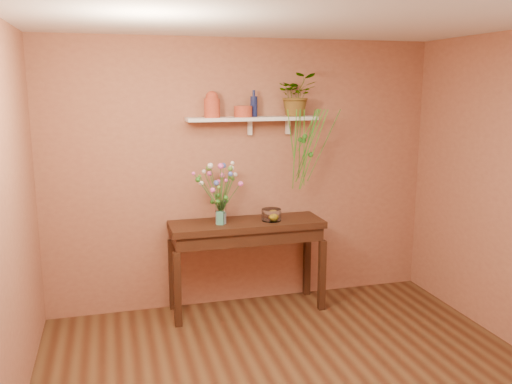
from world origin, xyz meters
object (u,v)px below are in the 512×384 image
Objects in this scene: blue_bottle at (254,106)px; glass_vase at (221,214)px; spider_plant at (297,95)px; bouquet at (219,181)px; glass_bowl at (271,215)px; terracotta_jug at (212,105)px; sideboard at (247,234)px.

glass_vase is (-0.38, -0.17, -1.03)m from blue_bottle.
bouquet is (-0.82, -0.14, -0.80)m from spider_plant.
spider_plant is 1.22m from glass_bowl.
glass_vase is 0.33m from bouquet.
blue_bottle is at bearing 23.18° from bouquet.
terracotta_jug is 0.72m from bouquet.
spider_plant is 1.16m from bouquet.
blue_bottle is 1.16× the size of glass_vase.
blue_bottle is 1.11m from glass_vase.
glass_bowl is at bearing -8.46° from sideboard.
terracotta_jug is at bearing -175.23° from blue_bottle.
glass_bowl is (-0.31, -0.16, -1.17)m from spider_plant.
glass_bowl is (0.13, -0.19, -1.07)m from blue_bottle.
glass_bowl is (0.55, -0.15, -1.08)m from terracotta_jug.
terracotta_jug is 1.22m from glass_bowl.
glass_bowl is (0.24, -0.04, 0.19)m from sideboard.
spider_plant is 1.90× the size of glass_vase.
terracotta_jug is 0.97× the size of blue_bottle.
blue_bottle is at bearing 124.71° from glass_bowl.
blue_bottle reaches higher than terracotta_jug.
terracotta_jug is 0.51× the size of bouquet.
bouquet is at bearing 155.25° from glass_vase.
blue_bottle is 0.53× the size of bouquet.
glass_vase is (-0.81, -0.14, -1.13)m from spider_plant.
terracotta_jug is at bearing 164.72° from glass_bowl.
glass_vase is 1.14× the size of glass_bowl.
sideboard is at bearing 3.52° from bouquet.
terracotta_jug is at bearing 159.63° from sideboard.
sideboard is 1.47m from spider_plant.
spider_plant is at bearing 10.04° from glass_vase.
glass_bowl is at bearing -55.29° from blue_bottle.
terracotta_jug reaches higher than glass_vase.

